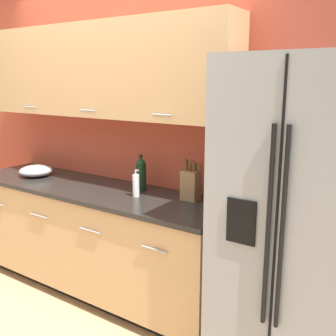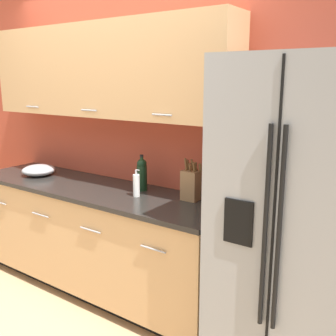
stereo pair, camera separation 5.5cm
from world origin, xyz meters
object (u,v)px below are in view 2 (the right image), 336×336
wine_bottle (142,174)px  refrigerator (295,226)px  mixing_bowl (39,170)px  soap_dispenser (136,185)px  knife_block (191,184)px

wine_bottle → refrigerator: bearing=-8.3°
mixing_bowl → wine_bottle: bearing=8.1°
soap_dispenser → refrigerator: bearing=-1.5°
refrigerator → soap_dispenser: refrigerator is taller
refrigerator → mixing_bowl: (-2.34, 0.03, 0.01)m
soap_dispenser → wine_bottle: bearing=114.2°
knife_block → soap_dispenser: 0.41m
wine_bottle → soap_dispenser: 0.18m
soap_dispenser → mixing_bowl: soap_dispenser is taller
wine_bottle → soap_dispenser: wine_bottle is taller
refrigerator → soap_dispenser: (-1.19, 0.03, 0.05)m
refrigerator → knife_block: size_ratio=6.16×
knife_block → soap_dispenser: (-0.38, -0.16, -0.03)m
refrigerator → mixing_bowl: 2.34m
refrigerator → wine_bottle: 1.28m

